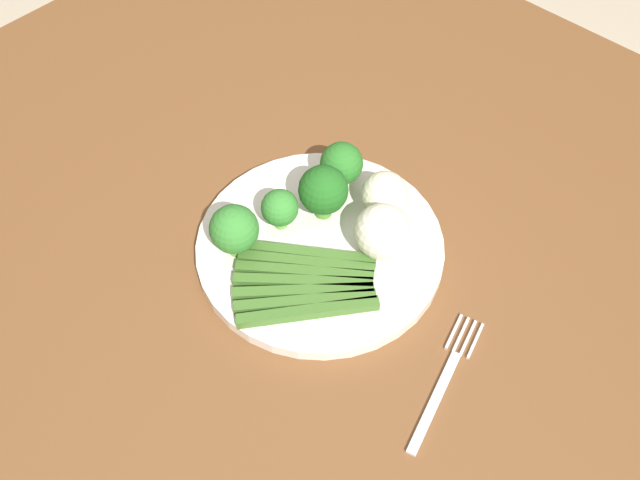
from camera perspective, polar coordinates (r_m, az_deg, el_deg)
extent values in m
cube|color=#B7A88E|center=(1.50, 0.31, -16.57)|extent=(6.00, 6.00, 0.02)
cube|color=brown|center=(0.86, 0.52, 0.91)|extent=(1.22, 1.07, 0.04)
cylinder|color=brown|center=(1.63, -2.57, 12.92)|extent=(0.07, 0.07, 0.70)
cylinder|color=silver|center=(0.81, 0.00, -0.54)|extent=(0.28, 0.28, 0.01)
cube|color=#3D6626|center=(0.78, -0.94, -1.15)|extent=(0.13, 0.10, 0.01)
cube|color=#3D6626|center=(0.78, -1.12, -1.89)|extent=(0.13, 0.10, 0.01)
cube|color=#3D6626|center=(0.77, -1.27, -2.65)|extent=(0.13, 0.10, 0.01)
cube|color=#3D6626|center=(0.76, -1.37, -3.43)|extent=(0.12, 0.11, 0.01)
cube|color=#3D6626|center=(0.75, -1.35, -4.22)|extent=(0.11, 0.12, 0.01)
cube|color=#3D6626|center=(0.75, -1.20, -5.02)|extent=(0.11, 0.12, 0.01)
cube|color=#3D6626|center=(0.74, -0.96, -5.83)|extent=(0.10, 0.13, 0.01)
cylinder|color=#609E3D|center=(0.79, -6.72, -0.46)|extent=(0.02, 0.02, 0.02)
sphere|color=#337A2D|center=(0.77, -6.93, 0.88)|extent=(0.05, 0.05, 0.05)
cylinder|color=#4C7F2B|center=(0.82, 0.35, 2.55)|extent=(0.02, 0.02, 0.02)
sphere|color=#1E5B1C|center=(0.79, 0.36, 4.00)|extent=(0.06, 0.06, 0.06)
cylinder|color=#568E33|center=(0.85, 1.70, 4.89)|extent=(0.02, 0.02, 0.02)
sphere|color=#286B23|center=(0.83, 1.74, 6.19)|extent=(0.05, 0.05, 0.05)
cylinder|color=#609E3D|center=(0.81, -3.18, 1.55)|extent=(0.01, 0.01, 0.01)
sphere|color=#337A2D|center=(0.79, -3.26, 2.62)|extent=(0.04, 0.04, 0.04)
sphere|color=silver|center=(0.77, 4.90, 0.57)|extent=(0.06, 0.06, 0.06)
sphere|color=beige|center=(0.81, 5.22, 3.69)|extent=(0.05, 0.05, 0.05)
cube|color=silver|center=(0.72, 9.22, -12.71)|extent=(0.04, 0.12, 0.00)
cube|color=silver|center=(0.76, 12.40, -7.96)|extent=(0.01, 0.04, 0.00)
cube|color=silver|center=(0.76, 11.84, -7.73)|extent=(0.01, 0.04, 0.00)
cube|color=silver|center=(0.76, 11.28, -7.50)|extent=(0.01, 0.04, 0.00)
cube|color=silver|center=(0.76, 10.72, -7.27)|extent=(0.01, 0.04, 0.00)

